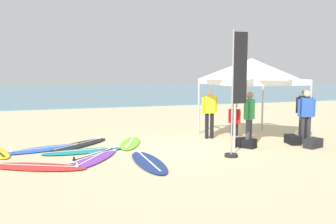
{
  "coord_description": "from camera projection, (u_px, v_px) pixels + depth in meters",
  "views": [
    {
      "loc": [
        -4.29,
        -9.98,
        2.32
      ],
      "look_at": [
        -0.67,
        0.97,
        1.0
      ],
      "focal_mm": 38.37,
      "sensor_mm": 36.0,
      "label": 1
    }
  ],
  "objects": [
    {
      "name": "surfboard_blue",
      "position": [
        47.0,
        149.0,
        10.62
      ],
      "size": [
        2.52,
        1.37,
        0.19
      ],
      "color": "blue",
      "rests_on": "ground"
    },
    {
      "name": "surfboard_teal",
      "position": [
        83.0,
        151.0,
        10.28
      ],
      "size": [
        2.32,
        0.76,
        0.19
      ],
      "color": "#19847F",
      "rests_on": "ground"
    },
    {
      "name": "person_green",
      "position": [
        249.0,
        116.0,
        10.77
      ],
      "size": [
        0.45,
        0.4,
        1.71
      ],
      "color": "#383842",
      "rests_on": "ground"
    },
    {
      "name": "surfboard_white",
      "position": [
        94.0,
        156.0,
        9.74
      ],
      "size": [
        1.72,
        1.61,
        0.19
      ],
      "color": "white",
      "rests_on": "ground"
    },
    {
      "name": "surfboard_lime",
      "position": [
        130.0,
        143.0,
        11.42
      ],
      "size": [
        1.25,
        2.17,
        0.19
      ],
      "color": "#7AD12D",
      "rests_on": "ground"
    },
    {
      "name": "gear_bag_on_sand",
      "position": [
        313.0,
        143.0,
        10.89
      ],
      "size": [
        0.67,
        0.49,
        0.28
      ],
      "primitive_type": "cube",
      "rotation": [
        0.0,
        0.0,
        0.32
      ],
      "color": "#232328",
      "rests_on": "ground"
    },
    {
      "name": "person_black",
      "position": [
        304.0,
        110.0,
        12.26
      ],
      "size": [
        0.49,
        0.37,
        1.71
      ],
      "color": "#2D2D33",
      "rests_on": "ground"
    },
    {
      "name": "gear_bag_near_tent",
      "position": [
        246.0,
        143.0,
        10.93
      ],
      "size": [
        0.6,
        0.68,
        0.28
      ],
      "primitive_type": "cube",
      "rotation": [
        0.0,
        0.0,
        2.16
      ],
      "color": "black",
      "rests_on": "ground"
    },
    {
      "name": "surfboard_purple",
      "position": [
        95.0,
        157.0,
        9.52
      ],
      "size": [
        1.85,
        2.46,
        0.19
      ],
      "color": "purple",
      "rests_on": "ground"
    },
    {
      "name": "canopy_tent",
      "position": [
        252.0,
        69.0,
        12.15
      ],
      "size": [
        2.82,
        2.82,
        2.75
      ],
      "color": "#B7B7BC",
      "rests_on": "ground"
    },
    {
      "name": "ground_plane",
      "position": [
        199.0,
        147.0,
        11.01
      ],
      "size": [
        80.0,
        80.0,
        0.0
      ],
      "primitive_type": "plane",
      "color": "beige"
    },
    {
      "name": "person_red",
      "position": [
        234.0,
        118.0,
        12.84
      ],
      "size": [
        0.33,
        0.52,
        1.2
      ],
      "color": "black",
      "rests_on": "ground"
    },
    {
      "name": "sea",
      "position": [
        90.0,
        91.0,
        39.97
      ],
      "size": [
        80.0,
        36.0,
        0.1
      ],
      "primitive_type": "cube",
      "color": "#568499",
      "rests_on": "ground"
    },
    {
      "name": "surfboard_red",
      "position": [
        36.0,
        167.0,
        8.61
      ],
      "size": [
        2.56,
        1.71,
        0.19
      ],
      "color": "red",
      "rests_on": "ground"
    },
    {
      "name": "gear_bag_by_pole",
      "position": [
        293.0,
        140.0,
        11.47
      ],
      "size": [
        0.44,
        0.65,
        0.28
      ],
      "primitive_type": "cube",
      "rotation": [
        0.0,
        0.0,
        1.36
      ],
      "color": "black",
      "rests_on": "ground"
    },
    {
      "name": "surfboard_navy",
      "position": [
        148.0,
        162.0,
        9.07
      ],
      "size": [
        0.66,
        2.44,
        0.19
      ],
      "color": "navy",
      "rests_on": "ground"
    },
    {
      "name": "banner_flag",
      "position": [
        236.0,
        99.0,
        9.61
      ],
      "size": [
        0.6,
        0.36,
        3.4
      ],
      "color": "#99999E",
      "rests_on": "ground"
    },
    {
      "name": "person_yellow",
      "position": [
        210.0,
        110.0,
        12.31
      ],
      "size": [
        0.54,
        0.27,
        1.71
      ],
      "color": "black",
      "rests_on": "ground"
    },
    {
      "name": "surfboard_black",
      "position": [
        79.0,
        145.0,
        11.2
      ],
      "size": [
        2.22,
        2.11,
        0.19
      ],
      "color": "black",
      "rests_on": "ground"
    },
    {
      "name": "person_blue",
      "position": [
        306.0,
        113.0,
        11.34
      ],
      "size": [
        0.52,
        0.34,
        1.71
      ],
      "color": "#2D2D33",
      "rests_on": "ground"
    }
  ]
}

